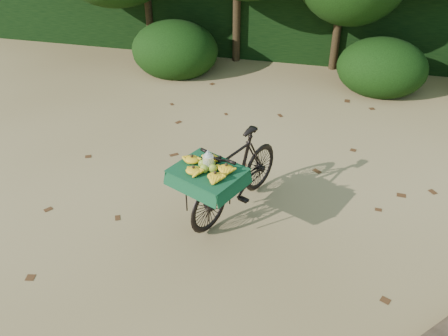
# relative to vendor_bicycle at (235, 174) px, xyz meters

# --- Properties ---
(ground) EXTENTS (80.00, 80.00, 0.00)m
(ground) POSITION_rel_vendor_bicycle_xyz_m (0.61, 0.31, -0.59)
(ground) COLOR tan
(ground) RESTS_ON ground
(vendor_bicycle) EXTENTS (1.41, 2.02, 1.16)m
(vendor_bicycle) POSITION_rel_vendor_bicycle_xyz_m (0.00, 0.00, 0.00)
(vendor_bicycle) COLOR black
(vendor_bicycle) RESTS_ON ground
(hedge_backdrop) EXTENTS (26.00, 1.80, 1.80)m
(hedge_backdrop) POSITION_rel_vendor_bicycle_xyz_m (0.61, 6.61, 0.31)
(hedge_backdrop) COLOR black
(hedge_backdrop) RESTS_ON ground
(bush_clumps) EXTENTS (8.80, 1.70, 0.90)m
(bush_clumps) POSITION_rel_vendor_bicycle_xyz_m (1.11, 4.61, -0.14)
(bush_clumps) COLOR black
(bush_clumps) RESTS_ON ground
(leaf_litter) EXTENTS (7.00, 7.30, 0.01)m
(leaf_litter) POSITION_rel_vendor_bicycle_xyz_m (0.61, 0.96, -0.59)
(leaf_litter) COLOR #452712
(leaf_litter) RESTS_ON ground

